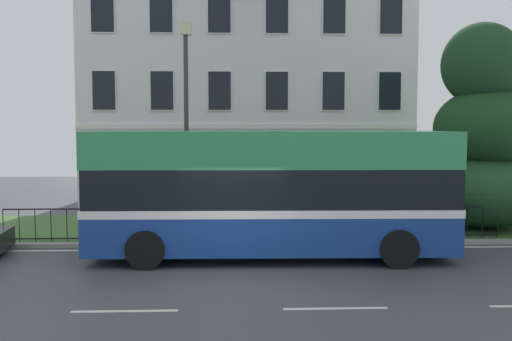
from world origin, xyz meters
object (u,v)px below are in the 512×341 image
Objects in this scene: single_decker_bus at (271,192)px; street_lamp_post at (186,114)px; evergreen_tree at (483,146)px; georgian_townhouse at (246,68)px; litter_bin at (107,218)px.

street_lamp_post is at bearing 131.14° from single_decker_bus.
evergreen_tree is at bearing 5.94° from street_lamp_post.
georgian_townhouse is at bearing 130.20° from evergreen_tree.
street_lamp_post is at bearing 13.63° from litter_bin.
georgian_townhouse is 2.20× the size of street_lamp_post.
single_decker_bus is 8.11× the size of litter_bin.
georgian_townhouse reaches higher than evergreen_tree.
evergreen_tree is 0.72× the size of single_decker_bus.
evergreen_tree reaches higher than litter_bin.
evergreen_tree is at bearing 7.46° from litter_bin.
litter_bin is at bearing 155.20° from single_decker_bus.
georgian_townhouse reaches higher than single_decker_bus.
single_decker_bus is 5.43m from litter_bin.
street_lamp_post is 3.97m from litter_bin.
litter_bin is at bearing -166.37° from street_lamp_post.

